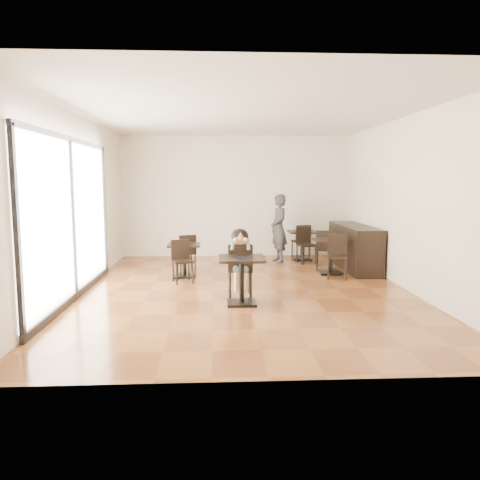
{
  "coord_description": "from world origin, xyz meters",
  "views": [
    {
      "loc": [
        -0.54,
        -8.5,
        2.02
      ],
      "look_at": [
        -0.12,
        -0.51,
        1.0
      ],
      "focal_mm": 35.0,
      "sensor_mm": 36.0,
      "label": 1
    }
  ],
  "objects": [
    {
      "name": "child_chair",
      "position": [
        -0.12,
        -0.46,
        0.47
      ],
      "size": [
        0.42,
        0.42,
        0.94
      ],
      "primitive_type": null,
      "rotation": [
        0.0,
        0.0,
        3.14
      ],
      "color": "black",
      "rests_on": "floor"
    },
    {
      "name": "child",
      "position": [
        -0.12,
        -0.46,
        0.59
      ],
      "size": [
        0.42,
        0.59,
        1.18
      ],
      "primitive_type": null,
      "color": "gray",
      "rests_on": "child_chair"
    },
    {
      "name": "wall_front",
      "position": [
        0.0,
        -4.0,
        1.6
      ],
      "size": [
        6.0,
        0.01,
        3.2
      ],
      "primitive_type": "cube",
      "color": "white",
      "rests_on": "floor"
    },
    {
      "name": "chair_left_b",
      "position": [
        -1.2,
        0.7,
        0.42
      ],
      "size": [
        0.48,
        0.48,
        0.84
      ],
      "primitive_type": null,
      "rotation": [
        0.0,
        0.0,
        0.31
      ],
      "color": "black",
      "rests_on": "floor"
    },
    {
      "name": "chair_left_a",
      "position": [
        -1.2,
        1.8,
        0.42
      ],
      "size": [
        0.48,
        0.48,
        0.84
      ],
      "primitive_type": null,
      "rotation": [
        0.0,
        0.0,
        3.45
      ],
      "color": "black",
      "rests_on": "floor"
    },
    {
      "name": "chair_back_b",
      "position": [
        1.68,
        2.74,
        0.44
      ],
      "size": [
        0.47,
        0.47,
        0.89
      ],
      "primitive_type": null,
      "rotation": [
        0.0,
        0.0,
        0.22
      ],
      "color": "black",
      "rests_on": "floor"
    },
    {
      "name": "child_table",
      "position": [
        -0.12,
        -1.01,
        0.39
      ],
      "size": [
        0.74,
        0.74,
        0.78
      ],
      "primitive_type": null,
      "color": "black",
      "rests_on": "floor"
    },
    {
      "name": "wall_back",
      "position": [
        0.0,
        4.0,
        1.6
      ],
      "size": [
        6.0,
        0.01,
        3.2
      ],
      "primitive_type": "cube",
      "color": "white",
      "rests_on": "floor"
    },
    {
      "name": "ceiling",
      "position": [
        0.0,
        0.0,
        3.2
      ],
      "size": [
        6.0,
        8.0,
        0.01
      ],
      "primitive_type": "cube",
      "color": "silver",
      "rests_on": "floor"
    },
    {
      "name": "cafe_table_back",
      "position": [
        1.68,
        3.29,
        0.37
      ],
      "size": [
        0.83,
        0.83,
        0.74
      ],
      "primitive_type": null,
      "rotation": [
        0.0,
        0.0,
        0.22
      ],
      "color": "black",
      "rests_on": "floor"
    },
    {
      "name": "wall_left",
      "position": [
        -3.0,
        0.0,
        1.6
      ],
      "size": [
        0.01,
        8.0,
        3.2
      ],
      "primitive_type": "cube",
      "color": "white",
      "rests_on": "floor"
    },
    {
      "name": "service_counter",
      "position": [
        2.65,
        2.0,
        0.5
      ],
      "size": [
        0.6,
        2.4,
        1.0
      ],
      "primitive_type": "cube",
      "color": "black",
      "rests_on": "floor"
    },
    {
      "name": "chair_mid_a",
      "position": [
        1.97,
        1.99,
        0.45
      ],
      "size": [
        0.49,
        0.49,
        0.91
      ],
      "primitive_type": null,
      "rotation": [
        0.0,
        0.0,
        2.89
      ],
      "color": "black",
      "rests_on": "floor"
    },
    {
      "name": "chair_mid_b",
      "position": [
        1.97,
        0.89,
        0.45
      ],
      "size": [
        0.49,
        0.49,
        0.91
      ],
      "primitive_type": null,
      "rotation": [
        0.0,
        0.0,
        -0.25
      ],
      "color": "black",
      "rests_on": "floor"
    },
    {
      "name": "wall_right",
      "position": [
        3.0,
        0.0,
        1.6
      ],
      "size": [
        0.01,
        8.0,
        3.2
      ],
      "primitive_type": "cube",
      "color": "white",
      "rests_on": "floor"
    },
    {
      "name": "pizza_slice",
      "position": [
        -0.12,
        -0.65,
        1.02
      ],
      "size": [
        0.27,
        0.21,
        0.06
      ],
      "primitive_type": null,
      "color": "tan",
      "rests_on": "child"
    },
    {
      "name": "storefront_window",
      "position": [
        -2.97,
        -0.5,
        1.4
      ],
      "size": [
        0.04,
        4.5,
        2.6
      ],
      "primitive_type": "cube",
      "color": "white",
      "rests_on": "floor"
    },
    {
      "name": "plate",
      "position": [
        -0.12,
        -1.11,
        0.79
      ],
      "size": [
        0.26,
        0.26,
        0.02
      ],
      "primitive_type": "cylinder",
      "color": "black",
      "rests_on": "child_table"
    },
    {
      "name": "chair_back_a",
      "position": [
        1.68,
        3.5,
        0.44
      ],
      "size": [
        0.47,
        0.47,
        0.89
      ],
      "primitive_type": null,
      "rotation": [
        0.0,
        0.0,
        3.36
      ],
      "color": "black",
      "rests_on": "floor"
    },
    {
      "name": "floor",
      "position": [
        0.0,
        0.0,
        0.0
      ],
      "size": [
        6.0,
        8.0,
        0.01
      ],
      "primitive_type": "cube",
      "color": "brown",
      "rests_on": "ground"
    },
    {
      "name": "adult_patron",
      "position": [
        1.03,
        2.99,
        0.84
      ],
      "size": [
        0.53,
        0.69,
        1.69
      ],
      "primitive_type": "imported",
      "rotation": [
        0.0,
        0.0,
        -1.35
      ],
      "color": "#39393E",
      "rests_on": "floor"
    },
    {
      "name": "cafe_table_left",
      "position": [
        -1.2,
        1.25,
        0.35
      ],
      "size": [
        0.83,
        0.83,
        0.7
      ],
      "primitive_type": null,
      "rotation": [
        0.0,
        0.0,
        0.31
      ],
      "color": "black",
      "rests_on": "floor"
    },
    {
      "name": "cafe_table_mid",
      "position": [
        1.94,
        1.44,
        0.38
      ],
      "size": [
        0.87,
        0.87,
        0.75
      ],
      "primitive_type": null,
      "rotation": [
        0.0,
        0.0,
        -0.25
      ],
      "color": "black",
      "rests_on": "floor"
    }
  ]
}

